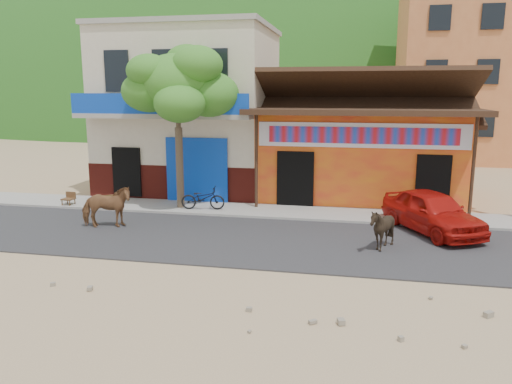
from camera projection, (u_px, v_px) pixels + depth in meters
The scene contains 14 objects.
ground at pixel (276, 272), 12.46m from camera, with size 120.00×120.00×0.00m, color #9E825B.
road at pixel (290, 242), 14.85m from camera, with size 60.00×5.00×0.04m, color #28282B.
sidewalk at pixel (302, 213), 18.21m from camera, with size 60.00×2.00×0.12m, color gray.
dance_club at pixel (360, 154), 21.31m from camera, with size 8.00×6.00×3.60m, color orange.
cafe_building at pixel (192, 112), 22.43m from camera, with size 7.00×6.00×7.00m, color beige.
apartment_front at pixel (471, 66), 32.56m from camera, with size 9.00×9.00×12.00m, color #CC723F.
hillside at pixel (349, 41), 77.29m from camera, with size 100.00×40.00×24.00m, color #194C14.
tree at pixel (178, 128), 18.30m from camera, with size 3.00×3.00×6.00m, color #2D721E, non-canonical shape.
cow_tan at pixel (106, 207), 16.24m from camera, with size 0.75×1.64×1.39m, color brown.
cow_dark at pixel (382, 229), 13.99m from camera, with size 0.98×1.10×1.21m, color black.
red_car at pixel (432, 211), 15.73m from camera, with size 1.58×3.92×1.34m, color #AF120C.
scooter at pixel (203, 198), 18.45m from camera, with size 0.56×1.62×0.85m, color black.
cafe_chair_left at pixel (68, 193), 19.20m from camera, with size 0.42×0.42×0.89m, color #4B2619, non-canonical shape.
cafe_chair_right at pixel (109, 196), 18.85m from camera, with size 0.38×0.38×0.81m, color #463217, non-canonical shape.
Camera 1 is at (1.84, -11.67, 4.45)m, focal length 35.00 mm.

